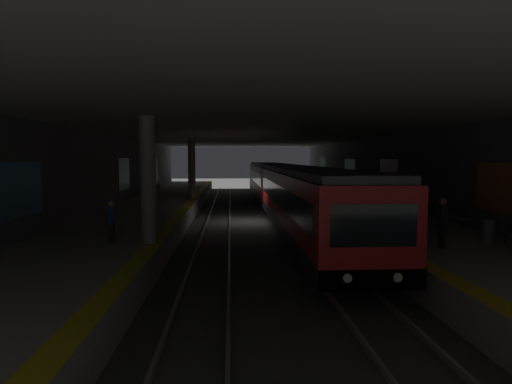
% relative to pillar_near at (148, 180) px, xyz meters
% --- Properties ---
extents(ground_plane, '(120.00, 120.00, 0.00)m').
position_rel_pillar_near_xyz_m(ground_plane, '(12.06, -4.35, -3.33)').
color(ground_plane, '#42423F').
extents(track_left, '(60.00, 1.53, 0.16)m').
position_rel_pillar_near_xyz_m(track_left, '(12.06, -6.55, -3.25)').
color(track_left, gray).
rests_on(track_left, ground).
extents(track_right, '(60.00, 1.53, 0.16)m').
position_rel_pillar_near_xyz_m(track_right, '(12.06, -2.15, -3.25)').
color(track_right, gray).
rests_on(track_right, ground).
extents(platform_left, '(60.00, 5.30, 1.06)m').
position_rel_pillar_near_xyz_m(platform_left, '(12.06, -10.90, -2.80)').
color(platform_left, '#A8A59E').
rests_on(platform_left, ground).
extents(platform_right, '(60.00, 5.30, 1.06)m').
position_rel_pillar_near_xyz_m(platform_right, '(12.06, 2.20, -2.80)').
color(platform_right, '#A8A59E').
rests_on(platform_right, ground).
extents(wall_left, '(60.00, 0.56, 5.60)m').
position_rel_pillar_near_xyz_m(wall_left, '(12.13, -13.80, -0.52)').
color(wall_left, slate).
rests_on(wall_left, ground).
extents(wall_right, '(60.00, 0.56, 5.60)m').
position_rel_pillar_near_xyz_m(wall_right, '(12.10, 5.10, -0.52)').
color(wall_right, slate).
rests_on(wall_right, ground).
extents(ceiling_slab, '(60.00, 19.40, 0.40)m').
position_rel_pillar_near_xyz_m(ceiling_slab, '(12.06, -4.35, 2.47)').
color(ceiling_slab, '#ADAAA3').
rests_on(ceiling_slab, wall_left).
extents(pillar_near, '(0.56, 0.56, 4.55)m').
position_rel_pillar_near_xyz_m(pillar_near, '(0.00, 0.00, 0.00)').
color(pillar_near, gray).
rests_on(pillar_near, platform_right).
extents(pillar_far, '(0.56, 0.56, 4.55)m').
position_rel_pillar_near_xyz_m(pillar_far, '(17.43, 0.00, 0.00)').
color(pillar_far, gray).
rests_on(pillar_far, platform_right).
extents(metro_train, '(39.10, 2.83, 3.49)m').
position_rel_pillar_near_xyz_m(metro_train, '(14.55, -6.55, -1.30)').
color(metro_train, red).
rests_on(metro_train, track_left).
extents(bench_left_mid, '(1.70, 0.47, 0.86)m').
position_rel_pillar_near_xyz_m(bench_left_mid, '(2.88, -12.88, -1.75)').
color(bench_left_mid, '#262628').
rests_on(bench_left_mid, platform_left).
extents(bench_left_far, '(1.70, 0.47, 0.86)m').
position_rel_pillar_near_xyz_m(bench_left_far, '(6.23, -12.88, -1.75)').
color(bench_left_far, '#262628').
rests_on(bench_left_far, platform_left).
extents(bench_right_near, '(1.70, 0.47, 0.86)m').
position_rel_pillar_near_xyz_m(bench_right_near, '(21.46, 4.18, -1.75)').
color(bench_right_near, '#262628').
rests_on(bench_right_near, platform_right).
extents(bench_right_mid, '(1.70, 0.47, 0.86)m').
position_rel_pillar_near_xyz_m(bench_right_mid, '(26.73, 4.18, -1.75)').
color(bench_right_mid, '#262628').
rests_on(bench_right_mid, platform_right).
extents(person_waiting_near, '(0.60, 0.22, 1.60)m').
position_rel_pillar_near_xyz_m(person_waiting_near, '(11.47, -11.91, -1.41)').
color(person_waiting_near, black).
rests_on(person_waiting_near, platform_left).
extents(person_walking_mid, '(0.60, 0.23, 1.70)m').
position_rel_pillar_near_xyz_m(person_walking_mid, '(19.35, -10.29, -1.35)').
color(person_walking_mid, '#3D3D3D').
rests_on(person_walking_mid, platform_left).
extents(person_standing_far, '(0.60, 0.22, 1.52)m').
position_rel_pillar_near_xyz_m(person_standing_far, '(0.12, 1.36, -1.46)').
color(person_standing_far, '#313131').
rests_on(person_standing_far, platform_right).
extents(person_boarding, '(0.60, 0.23, 1.70)m').
position_rel_pillar_near_xyz_m(person_boarding, '(-1.39, -10.15, -1.35)').
color(person_boarding, black).
rests_on(person_boarding, platform_left).
extents(suitcase_rolling, '(0.43, 0.24, 0.90)m').
position_rel_pillar_near_xyz_m(suitcase_rolling, '(6.99, 3.14, -1.97)').
color(suitcase_rolling, navy).
rests_on(suitcase_rolling, platform_right).
extents(backpack_on_floor, '(0.30, 0.20, 0.40)m').
position_rel_pillar_near_xyz_m(backpack_on_floor, '(7.05, -12.86, -2.08)').
color(backpack_on_floor, black).
rests_on(backpack_on_floor, platform_left).
extents(trash_bin, '(0.44, 0.44, 0.85)m').
position_rel_pillar_near_xyz_m(trash_bin, '(-0.77, -12.15, -1.85)').
color(trash_bin, '#595B5E').
rests_on(trash_bin, platform_left).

